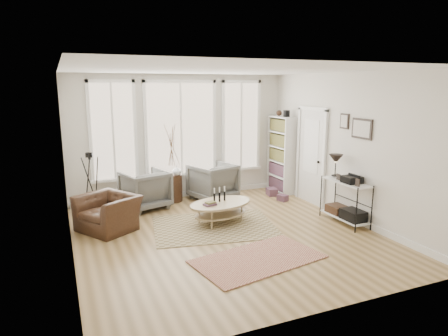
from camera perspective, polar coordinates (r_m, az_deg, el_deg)
name	(u,v)px	position (r m, az deg, el deg)	size (l,w,h in m)	color
room	(227,157)	(6.95, 0.47, 1.62)	(5.50, 5.54, 2.90)	#A48353
bay_window	(181,130)	(9.43, -6.15, 5.35)	(4.14, 0.12, 2.24)	tan
door	(311,154)	(9.21, 12.36, 1.95)	(0.09, 1.06, 2.22)	silver
bookcase	(281,154)	(10.06, 8.18, 1.95)	(0.31, 0.85, 2.06)	white
low_shelf	(345,197)	(8.11, 16.92, -4.04)	(0.38, 1.08, 1.30)	white
wall_art	(357,127)	(8.01, 18.48, 5.62)	(0.04, 0.88, 0.44)	black
rug_main	(214,226)	(7.70, -1.40, -8.33)	(2.27, 1.70, 0.01)	brown
rug_runner	(258,259)	(6.36, 4.89, -12.80)	(1.96, 1.09, 0.01)	brown
coffee_table	(220,207)	(7.81, -0.54, -5.58)	(1.47, 1.13, 0.60)	tan
armchair_left	(145,190)	(8.87, -11.21, -3.04)	(0.89, 0.92, 0.84)	#62625E
armchair_right	(213,182)	(9.36, -1.64, -1.96)	(0.92, 0.94, 0.86)	#62625E
side_table	(173,165)	(9.21, -7.36, 0.43)	(0.42, 0.42, 1.78)	#3A2417
vase	(177,170)	(9.16, -6.76, -0.33)	(0.21, 0.21, 0.22)	silver
accent_chair	(108,213)	(7.75, -16.23, -6.16)	(0.88, 1.01, 0.66)	#3A2417
tripod_camera	(92,188)	(8.52, -18.39, -2.67)	(0.47, 0.47, 1.33)	black
book_stack_near	(272,192)	(9.84, 6.84, -3.39)	(0.22, 0.28, 0.18)	maroon
book_stack_far	(283,198)	(9.42, 8.37, -4.24)	(0.18, 0.22, 0.14)	maroon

